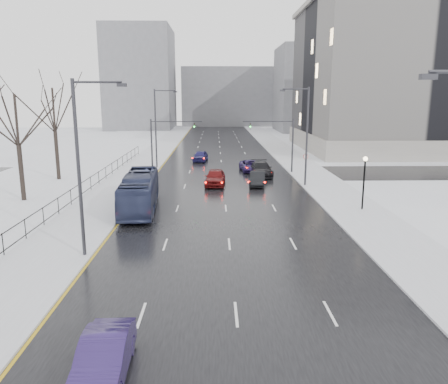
{
  "coord_description": "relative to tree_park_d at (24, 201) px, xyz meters",
  "views": [
    {
      "loc": [
        -0.86,
        -3.92,
        9.04
      ],
      "look_at": [
        -0.25,
        25.99,
        2.5
      ],
      "focal_mm": 35.0,
      "sensor_mm": 36.0,
      "label": 1
    }
  ],
  "objects": [
    {
      "name": "bus",
      "position": [
        10.8,
        -3.23,
        1.52
      ],
      "size": [
        3.3,
        10.78,
        2.96
      ],
      "primitive_type": "imported",
      "rotation": [
        0.0,
        0.0,
        0.08
      ],
      "color": "#282F4F",
      "rests_on": "road"
    },
    {
      "name": "sedan_right_near",
      "position": [
        21.3,
        6.32,
        0.76
      ],
      "size": [
        2.07,
        4.53,
        1.44
      ],
      "primitive_type": "imported",
      "rotation": [
        0.0,
        0.0,
        -0.13
      ],
      "color": "black",
      "rests_on": "road"
    },
    {
      "name": "sedan_right_far",
      "position": [
        22.3,
        12.0,
        0.85
      ],
      "size": [
        2.39,
        5.62,
        1.62
      ],
      "primitive_type": "imported",
      "rotation": [
        0.0,
        0.0,
        0.02
      ],
      "color": "black",
      "rests_on": "road"
    },
    {
      "name": "streetlight_l_far",
      "position": [
        9.63,
        18.0,
        5.62
      ],
      "size": [
        2.95,
        0.25,
        10.0
      ],
      "color": "#2D2D33",
      "rests_on": "ground"
    },
    {
      "name": "sedan_right_cross",
      "position": [
        21.3,
        15.12,
        0.72
      ],
      "size": [
        2.75,
        5.12,
        1.37
      ],
      "primitive_type": "imported",
      "rotation": [
        0.0,
        0.0,
        0.1
      ],
      "color": "navy",
      "rests_on": "road"
    },
    {
      "name": "sedan_center_far",
      "position": [
        14.85,
        23.87,
        0.8
      ],
      "size": [
        2.32,
        4.66,
        1.52
      ],
      "primitive_type": "imported",
      "rotation": [
        0.0,
        0.0,
        -0.12
      ],
      "color": "navy",
      "rests_on": "road"
    },
    {
      "name": "road",
      "position": [
        17.8,
        26.0,
        0.02
      ],
      "size": [
        16.0,
        150.0,
        0.04
      ],
      "primitive_type": "cube",
      "color": "black",
      "rests_on": "ground"
    },
    {
      "name": "mast_signal_right",
      "position": [
        25.13,
        14.0,
        4.11
      ],
      "size": [
        6.1,
        0.33,
        6.5
      ],
      "color": "#2D2D33",
      "rests_on": "ground"
    },
    {
      "name": "bldg_far_center",
      "position": [
        21.8,
        106.0,
        9.0
      ],
      "size": [
        30.0,
        18.0,
        18.0
      ],
      "primitive_type": "cube",
      "color": "slate",
      "rests_on": "ground"
    },
    {
      "name": "mast_signal_left",
      "position": [
        10.47,
        14.0,
        4.11
      ],
      "size": [
        6.1,
        0.33,
        6.5
      ],
      "color": "#2D2D33",
      "rests_on": "ground"
    },
    {
      "name": "iron_fence",
      "position": [
        4.8,
        -4.0,
        0.91
      ],
      "size": [
        0.06,
        70.0,
        1.3
      ],
      "color": "black",
      "rests_on": "sidewalk_left"
    },
    {
      "name": "tree_park_d",
      "position": [
        0.0,
        0.0,
        0.0
      ],
      "size": [
        8.75,
        8.75,
        12.5
      ],
      "primitive_type": null,
      "color": "black",
      "rests_on": "ground"
    },
    {
      "name": "cross_road",
      "position": [
        17.8,
        14.0,
        0.02
      ],
      "size": [
        130.0,
        10.0,
        0.04
      ],
      "primitive_type": "cube",
      "color": "black",
      "rests_on": "ground"
    },
    {
      "name": "sedan_center_near",
      "position": [
        16.94,
        6.56,
        0.89
      ],
      "size": [
        2.31,
        5.1,
        1.7
      ],
      "primitive_type": "imported",
      "rotation": [
        0.0,
        0.0,
        -0.06
      ],
      "color": "#601011",
      "rests_on": "road"
    },
    {
      "name": "lamppost_r_mid",
      "position": [
        28.8,
        -4.0,
        2.94
      ],
      "size": [
        0.36,
        0.36,
        4.28
      ],
      "color": "black",
      "rests_on": "sidewalk_right"
    },
    {
      "name": "no_uturn_sign",
      "position": [
        27.0,
        10.0,
        2.3
      ],
      "size": [
        0.6,
        0.06,
        2.7
      ],
      "color": "#2D2D33",
      "rests_on": "sidewalk_right"
    },
    {
      "name": "sidewalk_left",
      "position": [
        7.3,
        26.0,
        0.08
      ],
      "size": [
        5.0,
        150.0,
        0.16
      ],
      "primitive_type": "cube",
      "color": "silver",
      "rests_on": "ground"
    },
    {
      "name": "civic_building",
      "position": [
        52.8,
        38.0,
        11.21
      ],
      "size": [
        41.0,
        31.0,
        24.8
      ],
      "color": "gray",
      "rests_on": "ground"
    },
    {
      "name": "sidewalk_right",
      "position": [
        28.3,
        26.0,
        0.08
      ],
      "size": [
        5.0,
        150.0,
        0.16
      ],
      "primitive_type": "cube",
      "color": "silver",
      "rests_on": "ground"
    },
    {
      "name": "tree_park_e",
      "position": [
        -0.4,
        10.0,
        0.0
      ],
      "size": [
        9.45,
        9.45,
        13.5
      ],
      "primitive_type": null,
      "color": "black",
      "rests_on": "ground"
    },
    {
      "name": "sedan_left_near",
      "position": [
        13.3,
        -25.21,
        0.75
      ],
      "size": [
        1.65,
        4.37,
        1.43
      ],
      "primitive_type": "imported",
      "rotation": [
        0.0,
        0.0,
        0.03
      ],
      "color": "#291B52",
      "rests_on": "road"
    },
    {
      "name": "bldg_far_right",
      "position": [
        45.8,
        81.0,
        11.0
      ],
      "size": [
        24.0,
        20.0,
        22.0
      ],
      "primitive_type": "cube",
      "color": "slate",
      "rests_on": "ground"
    },
    {
      "name": "streetlight_l_near",
      "position": [
        9.63,
        -14.0,
        5.62
      ],
      "size": [
        2.95,
        0.25,
        10.0
      ],
      "color": "#2D2D33",
      "rests_on": "ground"
    },
    {
      "name": "streetlight_r_mid",
      "position": [
        25.97,
        6.0,
        5.62
      ],
      "size": [
        2.95,
        0.25,
        10.0
      ],
      "color": "#2D2D33",
      "rests_on": "ground"
    },
    {
      "name": "park_strip",
      "position": [
        -2.2,
        26.0,
        0.06
      ],
      "size": [
        14.0,
        150.0,
        0.12
      ],
      "primitive_type": "cube",
      "color": "white",
      "rests_on": "ground"
    },
    {
      "name": "bldg_far_left",
      "position": [
        -4.2,
        91.0,
        14.0
      ],
      "size": [
        18.0,
        22.0,
        28.0
      ],
      "primitive_type": "cube",
      "color": "slate",
      "rests_on": "ground"
    }
  ]
}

